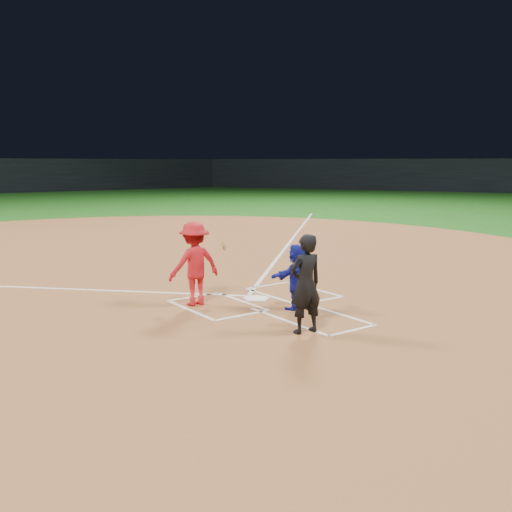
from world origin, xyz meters
TOP-DOWN VIEW (x-y plane):
  - ground at (0.00, 0.00)m, footprint 120.00×120.00m
  - home_plate_dirt at (0.00, 6.00)m, footprint 28.00×28.00m
  - stadium_wall_right at (42.00, 24.00)m, footprint 31.04×52.56m
  - home_plate at (0.00, 0.00)m, footprint 0.60×0.60m
  - catcher at (0.17, -1.10)m, footprint 1.23×0.59m
  - umpire at (-0.74, -2.42)m, footprint 0.64×0.45m
  - chalk_markings at (0.00, 5.29)m, footprint 28.35×17.32m
  - batter_at_plate at (-1.29, 0.31)m, footprint 1.41×0.84m

SIDE VIEW (x-z plane):
  - ground at x=0.00m, z-range 0.00..0.00m
  - home_plate_dirt at x=0.00m, z-range 0.00..0.01m
  - chalk_markings at x=0.00m, z-range 0.01..0.02m
  - home_plate at x=0.00m, z-range 0.01..0.03m
  - catcher at x=0.17m, z-range 0.01..1.29m
  - umpire at x=-0.74m, z-range 0.01..1.68m
  - batter_at_plate at x=-1.29m, z-range 0.01..1.68m
  - stadium_wall_right at x=42.00m, z-range 0.00..3.20m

